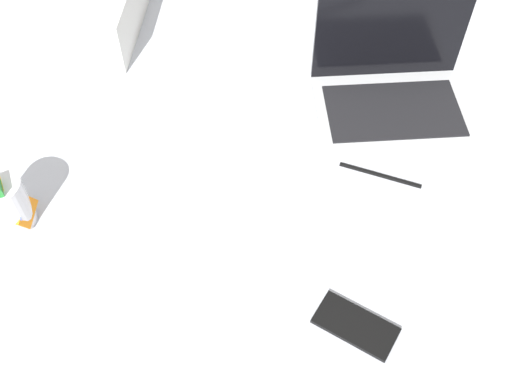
% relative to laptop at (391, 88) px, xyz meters
% --- Properties ---
extents(bed_mattress, '(1.80, 1.40, 0.18)m').
position_rel_laptop_xyz_m(bed_mattress, '(-0.53, -0.26, -0.13)').
color(bed_mattress, '#B7BCC6').
rests_on(bed_mattress, ground).
extents(laptop, '(0.36, 0.28, 0.23)m').
position_rel_laptop_xyz_m(laptop, '(0.00, 0.00, 0.00)').
color(laptop, '#B7BABC').
rests_on(laptop, bed_mattress).
extents(snack_cup, '(0.09, 0.10, 0.13)m').
position_rel_laptop_xyz_m(snack_cup, '(-0.73, -0.39, 0.02)').
color(snack_cup, silver).
rests_on(snack_cup, bed_mattress).
extents(cell_phone, '(0.16, 0.12, 0.01)m').
position_rel_laptop_xyz_m(cell_phone, '(-0.08, -0.55, -0.04)').
color(cell_phone, black).
rests_on(cell_phone, bed_mattress).
extents(charger_cable, '(0.17, 0.05, 0.01)m').
position_rel_laptop_xyz_m(charger_cable, '(-0.02, -0.21, -0.04)').
color(charger_cable, black).
rests_on(charger_cable, bed_mattress).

